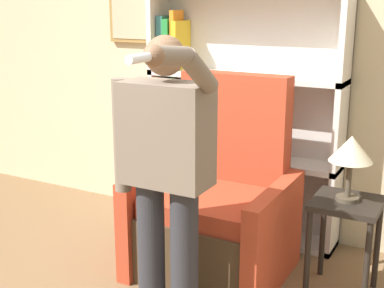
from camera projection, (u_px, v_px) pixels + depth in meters
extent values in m
cube|color=beige|center=(241.00, 48.00, 4.02)|extent=(8.00, 0.06, 2.80)
cube|color=olive|center=(133.00, 14.00, 4.34)|extent=(0.44, 0.04, 0.45)
cube|color=tan|center=(132.00, 14.00, 4.32)|extent=(0.38, 0.01, 0.39)
cube|color=silver|center=(159.00, 108.00, 4.28)|extent=(0.04, 0.28, 1.82)
cube|color=silver|center=(340.00, 128.00, 3.62)|extent=(0.04, 0.28, 1.82)
cube|color=silver|center=(249.00, 114.00, 4.06)|extent=(1.48, 0.01, 1.82)
cube|color=silver|center=(239.00, 229.00, 4.18)|extent=(1.48, 0.28, 0.04)
cube|color=silver|center=(241.00, 157.00, 4.03)|extent=(1.48, 0.28, 0.04)
cube|color=silver|center=(243.00, 76.00, 3.87)|extent=(1.48, 0.28, 0.04)
cube|color=#9E7A47|center=(165.00, 186.00, 4.43)|extent=(0.03, 0.22, 0.44)
cube|color=#238438|center=(169.00, 188.00, 4.41)|extent=(0.04, 0.18, 0.42)
cube|color=#BC4C56|center=(174.00, 185.00, 4.38)|extent=(0.04, 0.17, 0.49)
cube|color=white|center=(179.00, 189.00, 4.37)|extent=(0.03, 0.16, 0.44)
cube|color=red|center=(182.00, 186.00, 4.35)|extent=(0.03, 0.24, 0.49)
cube|color=#BC4C56|center=(165.00, 117.00, 4.27)|extent=(0.04, 0.22, 0.43)
cube|color=#238438|center=(169.00, 111.00, 4.24)|extent=(0.03, 0.22, 0.54)
cube|color=purple|center=(175.00, 119.00, 4.23)|extent=(0.05, 0.19, 0.42)
cube|color=#BC4C56|center=(180.00, 113.00, 4.20)|extent=(0.03, 0.22, 0.52)
cube|color=black|center=(184.00, 116.00, 4.19)|extent=(0.03, 0.19, 0.48)
cube|color=#337070|center=(165.00, 42.00, 4.11)|extent=(0.05, 0.16, 0.40)
cube|color=#238438|center=(171.00, 44.00, 4.09)|extent=(0.05, 0.19, 0.38)
cube|color=orange|center=(177.00, 40.00, 4.06)|extent=(0.04, 0.16, 0.44)
cube|color=gold|center=(181.00, 45.00, 4.05)|extent=(0.04, 0.24, 0.36)
cube|color=#4C3823|center=(212.00, 241.00, 3.51)|extent=(0.75, 0.76, 0.44)
cube|color=#B23D23|center=(210.00, 204.00, 3.40)|extent=(0.71, 0.64, 0.12)
cube|color=#B23D23|center=(235.00, 151.00, 3.66)|extent=(0.75, 0.16, 1.07)
cube|color=#B23D23|center=(157.00, 214.00, 3.68)|extent=(0.10, 0.84, 0.66)
cube|color=#B23D23|center=(274.00, 239.00, 3.29)|extent=(0.10, 0.84, 0.66)
cylinder|color=#2D2D33|center=(151.00, 252.00, 2.93)|extent=(0.15, 0.15, 0.83)
cylinder|color=#2D2D33|center=(184.00, 261.00, 2.83)|extent=(0.15, 0.15, 0.83)
cube|color=#756656|center=(166.00, 134.00, 2.70)|extent=(0.46, 0.24, 0.53)
sphere|color=brown|center=(165.00, 56.00, 2.60)|extent=(0.20, 0.20, 0.20)
cylinder|color=#756656|center=(122.00, 136.00, 2.84)|extent=(0.09, 0.09, 0.61)
cylinder|color=#756656|center=(198.00, 71.00, 2.41)|extent=(0.09, 0.28, 0.23)
cylinder|color=#756656|center=(171.00, 56.00, 2.17)|extent=(0.08, 0.27, 0.10)
sphere|color=brown|center=(154.00, 56.00, 2.06)|extent=(0.09, 0.09, 0.09)
cylinder|color=white|center=(140.00, 58.00, 1.98)|extent=(0.04, 0.15, 0.04)
cube|color=black|center=(347.00, 203.00, 3.16)|extent=(0.40, 0.40, 0.04)
cylinder|color=black|center=(308.00, 255.00, 3.17)|extent=(0.04, 0.04, 0.57)
cylinder|color=black|center=(367.00, 269.00, 3.01)|extent=(0.04, 0.04, 0.57)
cylinder|color=black|center=(323.00, 234.00, 3.46)|extent=(0.04, 0.04, 0.57)
cylinder|color=black|center=(377.00, 245.00, 3.30)|extent=(0.04, 0.04, 0.57)
cylinder|color=#4C4233|center=(347.00, 198.00, 3.15)|extent=(0.14, 0.14, 0.02)
cylinder|color=#4C4233|center=(349.00, 179.00, 3.12)|extent=(0.03, 0.03, 0.22)
cone|color=beige|center=(351.00, 149.00, 3.07)|extent=(0.25, 0.25, 0.15)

